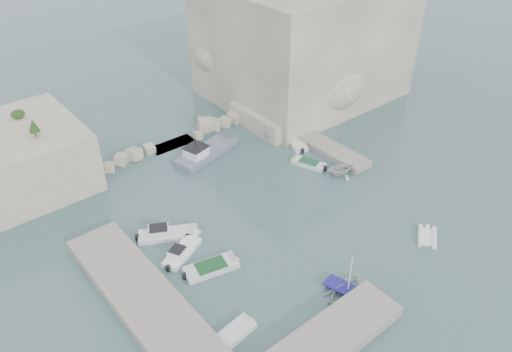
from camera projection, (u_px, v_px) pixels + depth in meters
ground at (293, 225)px, 51.60m from camera, size 400.00×400.00×0.00m
cliff_east at (303, 39)px, 73.53m from camera, size 26.00×22.00×17.00m
cliff_terrace at (274, 115)px, 69.19m from camera, size 8.00×10.00×2.50m
outcrop_west at (8, 162)px, 55.12m from camera, size 16.00×14.00×7.00m
quay_west at (152, 309)px, 41.75m from camera, size 5.00×24.00×1.10m
ledge_east at (317, 142)px, 64.83m from camera, size 3.00×16.00×0.80m
breakwater at (172, 140)px, 64.73m from camera, size 28.00×3.00×1.40m
motorboat_c at (211, 270)px, 46.31m from camera, size 5.85×3.20×0.70m
motorboat_a at (168, 236)px, 50.15m from camera, size 6.57×4.79×1.40m
motorboat_b at (182, 254)px, 47.99m from camera, size 5.36×3.77×1.40m
motorboat_e at (235, 335)px, 40.27m from camera, size 4.10×2.06×0.70m
rowboat at (347, 293)px, 43.90m from camera, size 5.30×4.35×0.96m
inflatable_dinghy at (427, 238)px, 49.98m from camera, size 3.83×3.39×0.44m
tender_east_a at (340, 174)px, 59.40m from camera, size 4.53×4.19×1.97m
tender_east_b at (309, 165)px, 60.94m from camera, size 2.99×4.85×0.70m
tender_east_c at (296, 143)px, 65.32m from camera, size 3.76×5.62×0.70m
tender_east_d at (281, 140)px, 66.09m from camera, size 4.94×3.72×1.80m
work_boat at (206, 155)px, 62.92m from camera, size 10.13×5.08×2.20m
rowboat_mast at (350, 272)px, 42.45m from camera, size 0.10×0.10×4.20m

